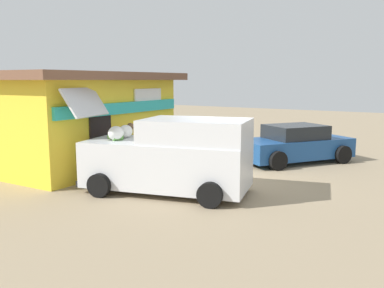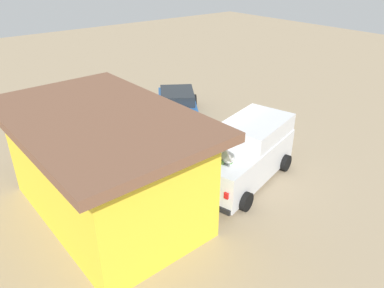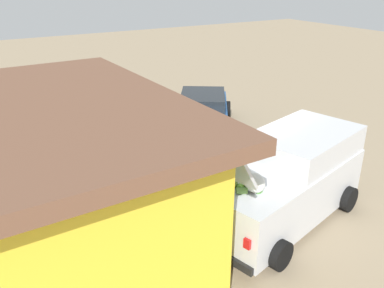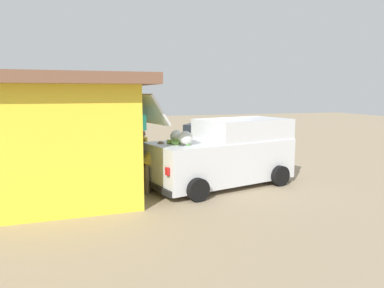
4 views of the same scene
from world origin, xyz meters
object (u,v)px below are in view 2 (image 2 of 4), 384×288
at_px(delivery_van, 245,153).
at_px(paint_bucket, 147,148).
at_px(vendor_standing, 172,163).
at_px(unloaded_banana_pile, 187,219).
at_px(parked_sedan, 177,105).
at_px(customer_bending, 196,179).
at_px(storefront_bar, 104,164).

xyz_separation_m(delivery_van, paint_bucket, (3.77, 1.69, -0.81)).
distance_m(vendor_standing, paint_bucket, 2.89).
bearing_deg(unloaded_banana_pile, parked_sedan, -34.56).
bearing_deg(unloaded_banana_pile, customer_bending, -50.84).
bearing_deg(vendor_standing, storefront_bar, 85.53).
height_order(delivery_van, paint_bucket, delivery_van).
bearing_deg(paint_bucket, delivery_van, -155.91).
height_order(storefront_bar, parked_sedan, storefront_bar).
height_order(delivery_van, vendor_standing, delivery_van).
height_order(customer_bending, paint_bucket, customer_bending).
relative_size(storefront_bar, delivery_van, 1.36).
relative_size(storefront_bar, unloaded_banana_pile, 7.44).
bearing_deg(delivery_van, unloaded_banana_pile, 104.65).
height_order(vendor_standing, paint_bucket, vendor_standing).
bearing_deg(vendor_standing, customer_bending, -176.40).
relative_size(delivery_van, customer_bending, 3.58).
relative_size(delivery_van, paint_bucket, 14.33).
xyz_separation_m(vendor_standing, unloaded_banana_pile, (-1.91, 0.85, -0.73)).
distance_m(vendor_standing, customer_bending, 1.16).
distance_m(storefront_bar, paint_bucket, 4.16).
xyz_separation_m(delivery_van, unloaded_banana_pile, (-0.84, 3.21, -0.76)).
height_order(storefront_bar, customer_bending, storefront_bar).
bearing_deg(delivery_van, customer_bending, 92.17).
bearing_deg(delivery_van, parked_sedan, -13.38).
distance_m(storefront_bar, customer_bending, 2.83).
xyz_separation_m(parked_sedan, customer_bending, (-5.93, 3.68, 0.22)).
relative_size(customer_bending, unloaded_banana_pile, 1.53).
distance_m(customer_bending, paint_bucket, 3.96).
xyz_separation_m(delivery_van, vendor_standing, (1.07, 2.36, -0.03)).
xyz_separation_m(storefront_bar, parked_sedan, (4.59, -6.03, -1.03)).
relative_size(storefront_bar, parked_sedan, 1.57).
distance_m(parked_sedan, paint_bucket, 3.74).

